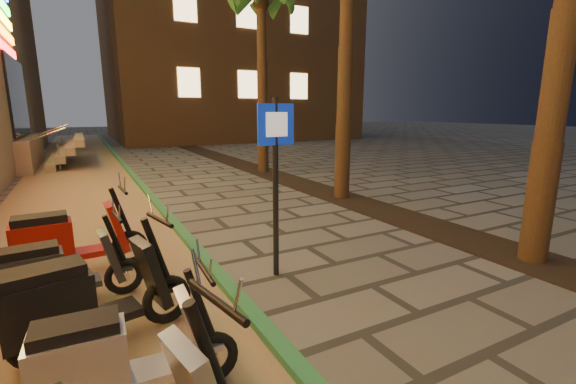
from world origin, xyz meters
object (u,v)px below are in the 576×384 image
scooter_8 (56,273)px  scooter_9 (65,241)px  scooter_7 (80,301)px  pedestrian_sign (276,164)px  scooter_6 (115,358)px

scooter_8 → scooter_9: scooter_9 is taller
scooter_7 → scooter_8: scooter_7 is taller
pedestrian_sign → scooter_6: 3.00m
pedestrian_sign → scooter_6: pedestrian_sign is taller
scooter_6 → scooter_8: bearing=105.3°
pedestrian_sign → scooter_7: (-2.42, -0.74, -1.05)m
scooter_6 → scooter_8: (-0.46, 2.02, -0.00)m
scooter_8 → pedestrian_sign: bearing=-12.1°
scooter_6 → scooter_9: (-0.39, 3.03, 0.06)m
scooter_6 → scooter_9: 3.05m
scooter_7 → scooter_9: (-0.17, 2.06, -0.01)m
scooter_6 → scooter_9: bearing=99.7°
scooter_7 → scooter_9: 2.07m
pedestrian_sign → scooter_9: 3.10m
scooter_7 → scooter_9: bearing=82.6°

